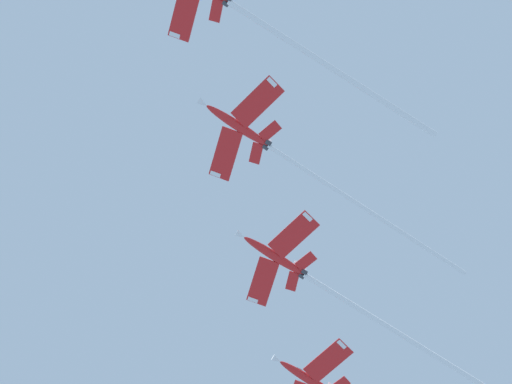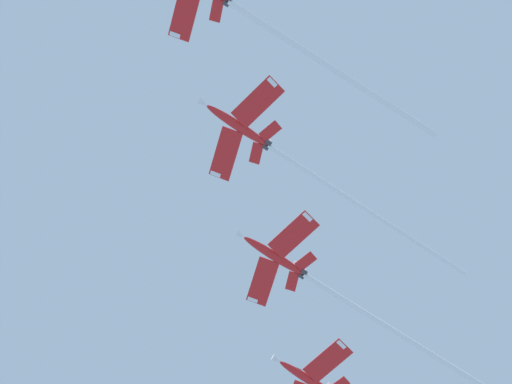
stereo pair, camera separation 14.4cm
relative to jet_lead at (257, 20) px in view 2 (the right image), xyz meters
name	(u,v)px [view 2 (the right image)]	position (x,y,z in m)	size (l,w,h in m)	color
jet_lead	(257,20)	(0.00, 0.00, 0.00)	(23.30, 48.61, 14.44)	red
jet_second	(276,151)	(11.68, -17.46, -4.03)	(22.94, 48.09, 14.45)	red
jet_third	(327,289)	(21.35, -40.89, -8.34)	(24.12, 49.92, 13.75)	red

